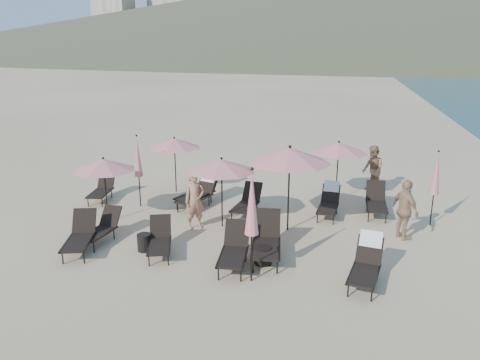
% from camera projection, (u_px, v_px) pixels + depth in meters
% --- Properties ---
extents(ground, '(800.00, 800.00, 0.00)m').
position_uv_depth(ground, '(238.00, 262.00, 11.61)').
color(ground, '#D6BA8C').
rests_on(ground, ground).
extents(volcanic_headland, '(690.00, 690.00, 55.00)m').
position_uv_depth(volcanic_headland, '(472.00, 7.00, 272.97)').
color(volcanic_headland, brown).
rests_on(volcanic_headland, ground).
extents(hotel_skyline, '(109.00, 82.00, 55.00)m').
position_uv_depth(hotel_skyline, '(186.00, 12.00, 278.78)').
color(hotel_skyline, beige).
rests_on(hotel_skyline, ground).
extents(lounger_0, '(0.73, 1.53, 0.85)m').
position_uv_depth(lounger_0, '(101.00, 228.00, 12.75)').
color(lounger_0, black).
rests_on(lounger_0, ground).
extents(lounger_1, '(1.07, 1.74, 0.94)m').
position_uv_depth(lounger_1, '(80.00, 235.00, 12.15)').
color(lounger_1, black).
rests_on(lounger_1, ground).
extents(lounger_2, '(1.01, 1.58, 0.85)m').
position_uv_depth(lounger_2, '(160.00, 239.00, 11.99)').
color(lounger_2, black).
rests_on(lounger_2, ground).
extents(lounger_3, '(0.79, 1.71, 0.95)m').
position_uv_depth(lounger_3, '(234.00, 249.00, 11.32)').
color(lounger_3, black).
rests_on(lounger_3, ground).
extents(lounger_4, '(0.93, 1.91, 1.05)m').
position_uv_depth(lounger_4, '(266.00, 240.00, 11.74)').
color(lounger_4, black).
rests_on(lounger_4, ground).
extents(lounger_5, '(0.86, 1.70, 1.01)m').
position_uv_depth(lounger_5, '(367.00, 262.00, 10.54)').
color(lounger_5, black).
rests_on(lounger_5, ground).
extents(lounger_6, '(0.80, 1.60, 0.88)m').
position_uv_depth(lounger_6, '(102.00, 189.00, 16.18)').
color(lounger_6, black).
rests_on(lounger_6, ground).
extents(lounger_7, '(1.24, 1.94, 1.04)m').
position_uv_depth(lounger_7, '(199.00, 190.00, 15.74)').
color(lounger_7, black).
rests_on(lounger_7, ground).
extents(lounger_8, '(1.10, 1.83, 1.08)m').
position_uv_depth(lounger_8, '(200.00, 191.00, 15.57)').
color(lounger_8, black).
rests_on(lounger_8, ground).
extents(lounger_9, '(0.80, 1.65, 0.91)m').
position_uv_depth(lounger_9, '(247.00, 202.00, 14.77)').
color(lounger_9, black).
rests_on(lounger_9, ground).
extents(lounger_10, '(0.69, 1.60, 0.97)m').
position_uv_depth(lounger_10, '(329.00, 201.00, 14.72)').
color(lounger_10, black).
rests_on(lounger_10, ground).
extents(lounger_11, '(0.64, 1.63, 0.94)m').
position_uv_depth(lounger_11, '(376.00, 201.00, 14.81)').
color(lounger_11, black).
rests_on(lounger_11, ground).
extents(umbrella_open_0, '(1.88, 1.88, 2.03)m').
position_uv_depth(umbrella_open_0, '(104.00, 165.00, 13.82)').
color(umbrella_open_0, black).
rests_on(umbrella_open_0, ground).
extents(umbrella_open_1, '(1.97, 1.97, 2.12)m').
position_uv_depth(umbrella_open_1, '(222.00, 165.00, 13.41)').
color(umbrella_open_1, black).
rests_on(umbrella_open_1, ground).
extents(umbrella_open_2, '(2.35, 2.35, 2.52)m').
position_uv_depth(umbrella_open_2, '(290.00, 155.00, 13.05)').
color(umbrella_open_2, black).
rests_on(umbrella_open_2, ground).
extents(umbrella_open_3, '(1.91, 1.91, 2.06)m').
position_uv_depth(umbrella_open_3, '(174.00, 143.00, 16.72)').
color(umbrella_open_3, black).
rests_on(umbrella_open_3, ground).
extents(umbrella_open_4, '(1.96, 1.96, 2.11)m').
position_uv_depth(umbrella_open_4, '(339.00, 148.00, 15.73)').
color(umbrella_open_4, black).
rests_on(umbrella_open_4, ground).
extents(umbrella_closed_0, '(0.31, 0.31, 2.69)m').
position_uv_depth(umbrella_closed_0, '(252.00, 203.00, 10.20)').
color(umbrella_closed_0, black).
rests_on(umbrella_closed_0, ground).
extents(umbrella_closed_1, '(0.27, 0.27, 2.30)m').
position_uv_depth(umbrella_closed_1, '(436.00, 174.00, 13.56)').
color(umbrella_closed_1, black).
rests_on(umbrella_closed_1, ground).
extents(umbrella_closed_2, '(0.28, 0.28, 2.43)m').
position_uv_depth(umbrella_closed_2, '(138.00, 157.00, 15.21)').
color(umbrella_closed_2, black).
rests_on(umbrella_closed_2, ground).
extents(side_table_0, '(0.37, 0.37, 0.46)m').
position_uv_depth(side_table_0, '(144.00, 242.00, 12.22)').
color(side_table_0, black).
rests_on(side_table_0, ground).
extents(side_table_1, '(0.44, 0.44, 0.43)m').
position_uv_depth(side_table_1, '(263.00, 255.00, 11.50)').
color(side_table_1, black).
rests_on(side_table_1, ground).
extents(beachgoer_a, '(0.75, 0.71, 1.72)m').
position_uv_depth(beachgoer_a, '(195.00, 201.00, 13.55)').
color(beachgoer_a, '#A7745B').
rests_on(beachgoer_a, ground).
extents(beachgoer_b, '(0.89, 1.01, 1.75)m').
position_uv_depth(beachgoer_b, '(372.00, 170.00, 16.83)').
color(beachgoer_b, '#8E6849').
rests_on(beachgoer_b, ground).
extents(beachgoer_c, '(0.89, 1.06, 1.70)m').
position_uv_depth(beachgoer_c, '(405.00, 210.00, 12.81)').
color(beachgoer_c, tan).
rests_on(beachgoer_c, ground).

